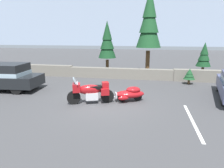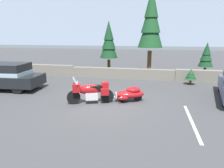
{
  "view_description": "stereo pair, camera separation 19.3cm",
  "coord_description": "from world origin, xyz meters",
  "px_view_note": "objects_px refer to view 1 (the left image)",
  "views": [
    {
      "loc": [
        2.16,
        -9.31,
        3.28
      ],
      "look_at": [
        0.34,
        0.54,
        0.85
      ],
      "focal_mm": 32.16,
      "sensor_mm": 36.0,
      "label": 1
    },
    {
      "loc": [
        2.35,
        -9.27,
        3.28
      ],
      "look_at": [
        0.34,
        0.54,
        0.85
      ],
      "focal_mm": 32.16,
      "sensor_mm": 36.0,
      "label": 2
    }
  ],
  "objects_px": {
    "pine_tree_tall": "(149,21)",
    "pine_tree_far_right": "(107,42)",
    "car_shaped_trailer": "(130,93)",
    "suv_at_left_edge": "(2,76)",
    "pine_tree_secondary": "(204,56)",
    "touring_motorcycle": "(90,91)"
  },
  "relations": [
    {
      "from": "touring_motorcycle",
      "to": "pine_tree_far_right",
      "type": "xyz_separation_m",
      "value": [
        -0.71,
        7.45,
        2.17
      ]
    },
    {
      "from": "suv_at_left_edge",
      "to": "touring_motorcycle",
      "type": "bearing_deg",
      "value": -13.76
    },
    {
      "from": "car_shaped_trailer",
      "to": "pine_tree_secondary",
      "type": "relative_size",
      "value": 0.79
    },
    {
      "from": "pine_tree_far_right",
      "to": "car_shaped_trailer",
      "type": "bearing_deg",
      "value": -69.11
    },
    {
      "from": "car_shaped_trailer",
      "to": "pine_tree_far_right",
      "type": "xyz_separation_m",
      "value": [
        -2.59,
        6.78,
        2.39
      ]
    },
    {
      "from": "pine_tree_far_right",
      "to": "pine_tree_secondary",
      "type": "bearing_deg",
      "value": 2.21
    },
    {
      "from": "touring_motorcycle",
      "to": "car_shaped_trailer",
      "type": "distance_m",
      "value": 2.01
    },
    {
      "from": "touring_motorcycle",
      "to": "suv_at_left_edge",
      "type": "xyz_separation_m",
      "value": [
        -6.06,
        1.48,
        0.22
      ]
    },
    {
      "from": "suv_at_left_edge",
      "to": "pine_tree_far_right",
      "type": "distance_m",
      "value": 8.25
    },
    {
      "from": "touring_motorcycle",
      "to": "pine_tree_far_right",
      "type": "height_order",
      "value": "pine_tree_far_right"
    },
    {
      "from": "pine_tree_tall",
      "to": "pine_tree_far_right",
      "type": "relative_size",
      "value": 1.59
    },
    {
      "from": "pine_tree_tall",
      "to": "touring_motorcycle",
      "type": "bearing_deg",
      "value": -108.34
    },
    {
      "from": "touring_motorcycle",
      "to": "pine_tree_far_right",
      "type": "bearing_deg",
      "value": 95.43
    },
    {
      "from": "car_shaped_trailer",
      "to": "suv_at_left_edge",
      "type": "distance_m",
      "value": 7.99
    },
    {
      "from": "car_shaped_trailer",
      "to": "pine_tree_far_right",
      "type": "bearing_deg",
      "value": 110.89
    },
    {
      "from": "pine_tree_far_right",
      "to": "pine_tree_tall",
      "type": "bearing_deg",
      "value": 9.0
    },
    {
      "from": "suv_at_left_edge",
      "to": "pine_tree_tall",
      "type": "relative_size",
      "value": 0.69
    },
    {
      "from": "car_shaped_trailer",
      "to": "pine_tree_secondary",
      "type": "distance_m",
      "value": 8.84
    },
    {
      "from": "pine_tree_secondary",
      "to": "suv_at_left_edge",
      "type": "bearing_deg",
      "value": -154.36
    },
    {
      "from": "suv_at_left_edge",
      "to": "pine_tree_secondary",
      "type": "xyz_separation_m",
      "value": [
        13.06,
        6.27,
        0.9
      ]
    },
    {
      "from": "car_shaped_trailer",
      "to": "suv_at_left_edge",
      "type": "bearing_deg",
      "value": 174.18
    },
    {
      "from": "suv_at_left_edge",
      "to": "pine_tree_tall",
      "type": "height_order",
      "value": "pine_tree_tall"
    }
  ]
}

